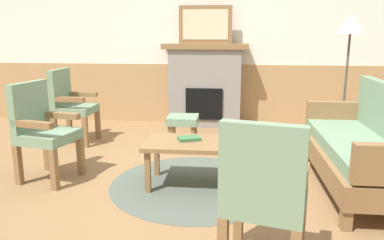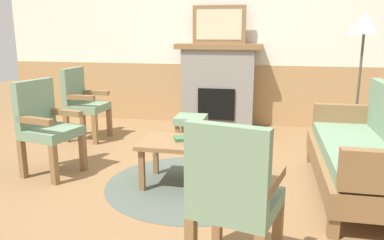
{
  "view_description": "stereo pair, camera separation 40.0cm",
  "coord_description": "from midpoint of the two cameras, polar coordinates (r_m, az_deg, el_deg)",
  "views": [
    {
      "loc": [
        0.39,
        -3.53,
        1.46
      ],
      "look_at": [
        0.0,
        0.35,
        0.55
      ],
      "focal_mm": 35.58,
      "sensor_mm": 36.0,
      "label": 1
    },
    {
      "loc": [
        0.79,
        -3.47,
        1.46
      ],
      "look_at": [
        0.0,
        0.35,
        0.55
      ],
      "focal_mm": 35.58,
      "sensor_mm": 36.0,
      "label": 2
    }
  ],
  "objects": [
    {
      "name": "fireplace",
      "position": [
        5.93,
        0.02,
        5.32
      ],
      "size": [
        1.3,
        0.44,
        1.28
      ],
      "color": "gray",
      "rests_on": "ground_plane"
    },
    {
      "name": "floor_lamp_by_couch",
      "position": [
        5.08,
        20.54,
        12.22
      ],
      "size": [
        0.36,
        0.36,
        1.68
      ],
      "color": "#332D28",
      "rests_on": "ground_plane"
    },
    {
      "name": "armchair_near_fireplace",
      "position": [
        4.11,
        -24.27,
        -0.99
      ],
      "size": [
        0.57,
        0.57,
        0.98
      ],
      "color": "brown",
      "rests_on": "ground_plane"
    },
    {
      "name": "book_on_table",
      "position": [
        3.66,
        -3.57,
        -2.82
      ],
      "size": [
        0.24,
        0.21,
        0.03
      ],
      "primitive_type": "cube",
      "rotation": [
        0.0,
        0.0,
        0.38
      ],
      "color": "#33663D",
      "rests_on": "coffee_table"
    },
    {
      "name": "coffee_table",
      "position": [
        3.63,
        -2.65,
        -4.1
      ],
      "size": [
        0.96,
        0.56,
        0.44
      ],
      "color": "brown",
      "rests_on": "ground_plane"
    },
    {
      "name": "armchair_by_window_left",
      "position": [
        5.36,
        -19.88,
        2.45
      ],
      "size": [
        0.5,
        0.5,
        0.98
      ],
      "color": "brown",
      "rests_on": "ground_plane"
    },
    {
      "name": "armchair_front_left",
      "position": [
        2.3,
        5.82,
        -10.58
      ],
      "size": [
        0.58,
        0.58,
        0.98
      ],
      "color": "brown",
      "rests_on": "ground_plane"
    },
    {
      "name": "framed_picture",
      "position": [
        5.88,
        0.02,
        14.12
      ],
      "size": [
        0.8,
        0.04,
        0.56
      ],
      "color": "brown",
      "rests_on": "fireplace"
    },
    {
      "name": "wall_back",
      "position": [
        6.13,
        0.26,
        11.75
      ],
      "size": [
        7.2,
        0.14,
        2.7
      ],
      "color": "silver",
      "rests_on": "ground_plane"
    },
    {
      "name": "footstool",
      "position": [
        5.08,
        -3.64,
        -0.26
      ],
      "size": [
        0.4,
        0.4,
        0.36
      ],
      "color": "brown",
      "rests_on": "ground_plane"
    },
    {
      "name": "ground_plane",
      "position": [
        3.84,
        -3.56,
        -9.25
      ],
      "size": [
        14.0,
        14.0,
        0.0
      ],
      "primitive_type": "plane",
      "color": "olive"
    },
    {
      "name": "round_rug",
      "position": [
        3.76,
        -2.59,
        -9.67
      ],
      "size": [
        1.66,
        1.66,
        0.01
      ],
      "primitive_type": "cylinder",
      "color": "#4C564C",
      "rests_on": "ground_plane"
    },
    {
      "name": "couch",
      "position": [
        3.83,
        21.4,
        -3.91
      ],
      "size": [
        0.7,
        1.8,
        0.98
      ],
      "color": "brown",
      "rests_on": "ground_plane"
    }
  ]
}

